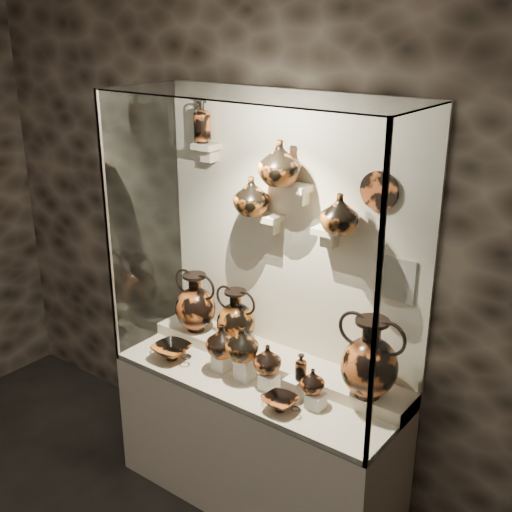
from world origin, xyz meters
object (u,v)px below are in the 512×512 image
at_px(jug_c, 268,359).
at_px(kylix_right, 280,402).
at_px(lekythos_small, 301,365).
at_px(ovoid_vase_a, 252,196).
at_px(jug_a, 222,341).
at_px(jug_b, 242,343).
at_px(lekythos_tall, 202,119).
at_px(amphora_mid, 236,317).
at_px(ovoid_vase_b, 280,163).
at_px(kylix_left, 172,351).
at_px(amphora_left, 196,302).
at_px(jug_e, 313,381).
at_px(amphora_right, 370,358).
at_px(ovoid_vase_c, 340,214).

relative_size(jug_c, kylix_right, 0.72).
bearing_deg(lekythos_small, ovoid_vase_a, 174.75).
relative_size(jug_a, kylix_right, 0.86).
xyz_separation_m(jug_a, jug_c, (0.30, 0.03, -0.03)).
bearing_deg(ovoid_vase_a, jug_b, -69.61).
relative_size(lekythos_tall, ovoid_vase_a, 1.26).
distance_m(amphora_mid, kylix_right, 0.68).
bearing_deg(jug_a, ovoid_vase_b, 52.76).
height_order(jug_a, ovoid_vase_b, ovoid_vase_b).
distance_m(jug_a, kylix_left, 0.37).
bearing_deg(amphora_left, jug_e, -9.90).
bearing_deg(amphora_left, amphora_right, -0.40).
bearing_deg(ovoid_vase_b, ovoid_vase_c, 6.70).
bearing_deg(amphora_mid, kylix_left, -150.48).
xyz_separation_m(amphora_left, amphora_right, (1.21, -0.02, 0.03)).
height_order(amphora_mid, ovoid_vase_b, ovoid_vase_b).
height_order(jug_c, ovoid_vase_c, ovoid_vase_c).
xyz_separation_m(amphora_left, lekythos_tall, (0.01, 0.10, 1.11)).
xyz_separation_m(jug_c, lekythos_tall, (-0.67, 0.27, 1.20)).
height_order(amphora_left, jug_c, amphora_left).
relative_size(amphora_right, ovoid_vase_c, 2.13).
xyz_separation_m(jug_e, ovoid_vase_b, (-0.38, 0.22, 1.06)).
distance_m(amphora_right, ovoid_vase_c, 0.75).
distance_m(amphora_right, kylix_right, 0.52).
distance_m(ovoid_vase_a, ovoid_vase_b, 0.29).
height_order(amphora_left, ovoid_vase_a, ovoid_vase_a).
distance_m(amphora_mid, ovoid_vase_a, 0.76).
distance_m(jug_c, kylix_left, 0.65).
distance_m(amphora_right, ovoid_vase_a, 1.08).
xyz_separation_m(jug_a, kylix_left, (-0.33, -0.08, -0.14)).
bearing_deg(amphora_mid, lekythos_tall, 145.62).
bearing_deg(jug_a, lekythos_tall, 145.70).
relative_size(jug_b, lekythos_tall, 0.74).
height_order(jug_b, kylix_left, jug_b).
relative_size(jug_a, lekythos_small, 1.16).
xyz_separation_m(amphora_right, jug_a, (-0.83, -0.18, -0.09)).
xyz_separation_m(amphora_right, lekythos_small, (-0.31, -0.15, -0.09)).
xyz_separation_m(amphora_mid, jug_e, (0.67, -0.20, -0.10)).
distance_m(jug_a, kylix_right, 0.53).
xyz_separation_m(jug_e, ovoid_vase_c, (-0.02, 0.24, 0.84)).
distance_m(jug_e, ovoid_vase_a, 1.05).
bearing_deg(ovoid_vase_c, ovoid_vase_b, 165.37).
bearing_deg(kylix_left, amphora_right, -3.47).
distance_m(kylix_left, ovoid_vase_c, 1.34).
bearing_deg(amphora_right, kylix_left, -164.24).
relative_size(jug_a, lekythos_tall, 0.72).
relative_size(jug_e, lekythos_tall, 0.50).
relative_size(jug_a, ovoid_vase_a, 0.91).
height_order(lekythos_small, ovoid_vase_b, ovoid_vase_b).
xyz_separation_m(amphora_left, ovoid_vase_a, (0.40, 0.05, 0.73)).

